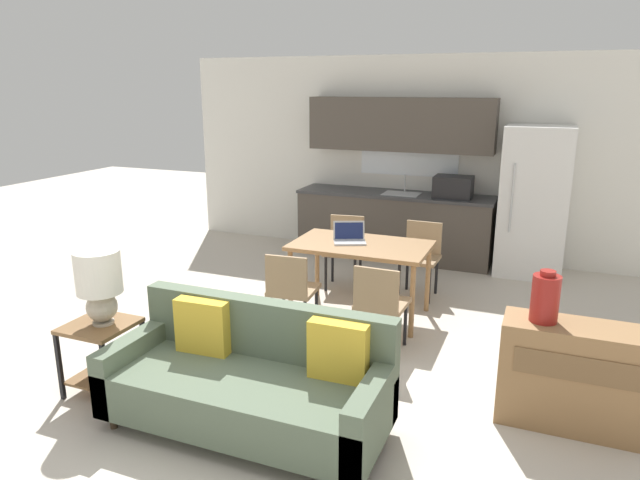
{
  "coord_description": "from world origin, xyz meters",
  "views": [
    {
      "loc": [
        1.93,
        -3.11,
        2.31
      ],
      "look_at": [
        0.04,
        1.5,
        0.95
      ],
      "focal_mm": 32.0,
      "sensor_mm": 36.0,
      "label": 1
    }
  ],
  "objects_px": {
    "couch": "(251,381)",
    "table_lamp": "(99,281)",
    "side_table": "(102,346)",
    "laptop": "(349,237)",
    "dining_chair_near_left": "(291,288)",
    "dining_table": "(361,251)",
    "refrigerator": "(534,202)",
    "dining_chair_near_right": "(380,302)",
    "credenza": "(573,376)",
    "dining_chair_far_right": "(420,254)",
    "dining_chair_far_left": "(345,247)",
    "vase": "(545,298)"
  },
  "relations": [
    {
      "from": "side_table",
      "to": "dining_chair_far_left",
      "type": "distance_m",
      "value": 3.11
    },
    {
      "from": "vase",
      "to": "dining_chair_near_right",
      "type": "bearing_deg",
      "value": 156.22
    },
    {
      "from": "table_lamp",
      "to": "dining_chair_far_left",
      "type": "xyz_separation_m",
      "value": [
        0.88,
        2.96,
        -0.43
      ]
    },
    {
      "from": "refrigerator",
      "to": "dining_chair_near_right",
      "type": "relative_size",
      "value": 2.23
    },
    {
      "from": "refrigerator",
      "to": "dining_chair_far_left",
      "type": "bearing_deg",
      "value": -146.69
    },
    {
      "from": "refrigerator",
      "to": "dining_chair_far_right",
      "type": "xyz_separation_m",
      "value": [
        -1.1,
        -1.27,
        -0.44
      ]
    },
    {
      "from": "laptop",
      "to": "dining_chair_near_right",
      "type": "bearing_deg",
      "value": -78.26
    },
    {
      "from": "side_table",
      "to": "laptop",
      "type": "bearing_deg",
      "value": 61.55
    },
    {
      "from": "couch",
      "to": "vase",
      "type": "xyz_separation_m",
      "value": [
        1.82,
        0.83,
        0.58
      ]
    },
    {
      "from": "couch",
      "to": "laptop",
      "type": "distance_m",
      "value": 2.26
    },
    {
      "from": "couch",
      "to": "credenza",
      "type": "xyz_separation_m",
      "value": [
        2.05,
        0.84,
        0.04
      ]
    },
    {
      "from": "refrigerator",
      "to": "dining_table",
      "type": "xyz_separation_m",
      "value": [
        -1.54,
        -2.08,
        -0.23
      ]
    },
    {
      "from": "side_table",
      "to": "dining_chair_near_left",
      "type": "relative_size",
      "value": 0.68
    },
    {
      "from": "couch",
      "to": "credenza",
      "type": "relative_size",
      "value": 2.01
    },
    {
      "from": "side_table",
      "to": "table_lamp",
      "type": "distance_m",
      "value": 0.52
    },
    {
      "from": "dining_chair_far_left",
      "to": "laptop",
      "type": "xyz_separation_m",
      "value": [
        0.31,
        -0.74,
        0.33
      ]
    },
    {
      "from": "refrigerator",
      "to": "credenza",
      "type": "distance_m",
      "value": 3.49
    },
    {
      "from": "dining_table",
      "to": "couch",
      "type": "xyz_separation_m",
      "value": [
        -0.07,
        -2.18,
        -0.35
      ]
    },
    {
      "from": "dining_table",
      "to": "dining_chair_far_right",
      "type": "xyz_separation_m",
      "value": [
        0.44,
        0.8,
        -0.21
      ]
    },
    {
      "from": "side_table",
      "to": "laptop",
      "type": "xyz_separation_m",
      "value": [
        1.21,
        2.24,
        0.43
      ]
    },
    {
      "from": "dining_chair_near_left",
      "to": "dining_chair_far_left",
      "type": "bearing_deg",
      "value": -94.27
    },
    {
      "from": "dining_chair_near_right",
      "to": "side_table",
      "type": "bearing_deg",
      "value": 40.44
    },
    {
      "from": "refrigerator",
      "to": "dining_chair_near_right",
      "type": "distance_m",
      "value": 3.09
    },
    {
      "from": "refrigerator",
      "to": "dining_chair_far_right",
      "type": "bearing_deg",
      "value": -130.93
    },
    {
      "from": "dining_chair_near_right",
      "to": "dining_chair_far_right",
      "type": "height_order",
      "value": "same"
    },
    {
      "from": "credenza",
      "to": "table_lamp",
      "type": "bearing_deg",
      "value": -165.58
    },
    {
      "from": "dining_chair_far_right",
      "to": "side_table",
      "type": "bearing_deg",
      "value": -119.0
    },
    {
      "from": "dining_chair_near_left",
      "to": "dining_chair_far_right",
      "type": "height_order",
      "value": "same"
    },
    {
      "from": "dining_chair_far_right",
      "to": "dining_table",
      "type": "bearing_deg",
      "value": -117.03
    },
    {
      "from": "vase",
      "to": "laptop",
      "type": "bearing_deg",
      "value": 143.85
    },
    {
      "from": "dining_chair_near_right",
      "to": "refrigerator",
      "type": "bearing_deg",
      "value": -109.75
    },
    {
      "from": "couch",
      "to": "table_lamp",
      "type": "bearing_deg",
      "value": -179.51
    },
    {
      "from": "table_lamp",
      "to": "dining_chair_near_left",
      "type": "xyz_separation_m",
      "value": [
        0.89,
        1.45,
        -0.43
      ]
    },
    {
      "from": "couch",
      "to": "laptop",
      "type": "relative_size",
      "value": 4.9
    },
    {
      "from": "couch",
      "to": "dining_chair_near_right",
      "type": "xyz_separation_m",
      "value": [
        0.51,
        1.41,
        0.14
      ]
    },
    {
      "from": "side_table",
      "to": "credenza",
      "type": "xyz_separation_m",
      "value": [
        3.33,
        0.87,
        -0.0
      ]
    },
    {
      "from": "credenza",
      "to": "vase",
      "type": "xyz_separation_m",
      "value": [
        -0.23,
        -0.01,
        0.54
      ]
    },
    {
      "from": "vase",
      "to": "credenza",
      "type": "bearing_deg",
      "value": 1.69
    },
    {
      "from": "dining_table",
      "to": "side_table",
      "type": "relative_size",
      "value": 2.43
    },
    {
      "from": "dining_table",
      "to": "laptop",
      "type": "xyz_separation_m",
      "value": [
        -0.13,
        0.03,
        0.12
      ]
    },
    {
      "from": "vase",
      "to": "dining_chair_far_left",
      "type": "height_order",
      "value": "vase"
    },
    {
      "from": "refrigerator",
      "to": "couch",
      "type": "xyz_separation_m",
      "value": [
        -1.61,
        -4.26,
        -0.59
      ]
    },
    {
      "from": "dining_chair_near_right",
      "to": "table_lamp",
      "type": "bearing_deg",
      "value": 40.47
    },
    {
      "from": "dining_table",
      "to": "credenza",
      "type": "distance_m",
      "value": 2.41
    },
    {
      "from": "dining_chair_near_left",
      "to": "dining_chair_far_left",
      "type": "distance_m",
      "value": 1.51
    },
    {
      "from": "dining_chair_near_left",
      "to": "refrigerator",
      "type": "bearing_deg",
      "value": -129.87
    },
    {
      "from": "dining_chair_near_right",
      "to": "dining_chair_far_left",
      "type": "relative_size",
      "value": 1.0
    },
    {
      "from": "couch",
      "to": "side_table",
      "type": "bearing_deg",
      "value": -178.68
    },
    {
      "from": "refrigerator",
      "to": "vase",
      "type": "xyz_separation_m",
      "value": [
        0.21,
        -3.43,
        -0.0
      ]
    },
    {
      "from": "couch",
      "to": "dining_chair_near_left",
      "type": "height_order",
      "value": "couch"
    }
  ]
}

